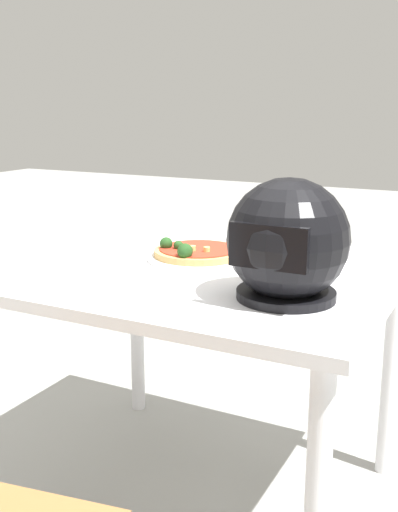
{
  "coord_description": "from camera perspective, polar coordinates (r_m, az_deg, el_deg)",
  "views": [
    {
      "loc": [
        -0.74,
        1.44,
        1.13
      ],
      "look_at": [
        0.02,
        -0.03,
        0.72
      ],
      "focal_mm": 43.73,
      "sensor_mm": 36.0,
      "label": 1
    }
  ],
  "objects": [
    {
      "name": "pizza_plate",
      "position": [
        1.75,
        -0.04,
        -0.14
      ],
      "size": [
        0.29,
        0.29,
        0.01
      ],
      "primitive_type": "cylinder",
      "color": "white",
      "rests_on": "dining_table"
    },
    {
      "name": "dining_table",
      "position": [
        1.7,
        0.04,
        -3.72
      ],
      "size": [
        1.03,
        0.88,
        0.7
      ],
      "color": "white",
      "rests_on": "ground"
    },
    {
      "name": "motorcycle_helmet",
      "position": [
        1.39,
        8.1,
        1.28
      ],
      "size": [
        0.27,
        0.27,
        0.27
      ],
      "color": "black",
      "rests_on": "dining_table"
    },
    {
      "name": "ground_plane",
      "position": [
        1.98,
        0.04,
        -21.07
      ],
      "size": [
        14.0,
        14.0,
        0.0
      ],
      "primitive_type": "plane",
      "color": "#9E9E99"
    },
    {
      "name": "pizza",
      "position": [
        1.74,
        -0.24,
        0.42
      ],
      "size": [
        0.25,
        0.25,
        0.06
      ],
      "color": "tan",
      "rests_on": "pizza_plate"
    }
  ]
}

